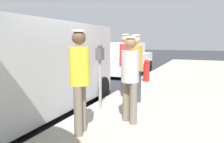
# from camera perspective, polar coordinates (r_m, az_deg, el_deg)

# --- Properties ---
(ground_plane) EXTENTS (80.00, 80.00, 0.00)m
(ground_plane) POSITION_cam_1_polar(r_m,az_deg,el_deg) (5.51, -19.52, -10.94)
(ground_plane) COLOR #2D2D33
(sidewalk_slab) EXTENTS (5.00, 32.00, 0.15)m
(sidewalk_slab) POSITION_cam_1_polar(r_m,az_deg,el_deg) (4.17, 20.72, -16.10)
(sidewalk_slab) COLOR #9E998E
(sidewalk_slab) RESTS_ON ground
(parking_meter_near) EXTENTS (0.14, 0.18, 1.52)m
(parking_meter_near) POSITION_cam_1_polar(r_m,az_deg,el_deg) (5.11, -3.10, 1.63)
(parking_meter_near) COLOR gray
(parking_meter_near) RESTS_ON sidewalk_slab
(pedestrian_in_orange) EXTENTS (0.34, 0.34, 1.74)m
(pedestrian_in_orange) POSITION_cam_1_polar(r_m,az_deg,el_deg) (5.69, 5.99, 1.94)
(pedestrian_in_orange) COLOR #383D47
(pedestrian_in_orange) RESTS_ON sidewalk_slab
(pedestrian_in_yellow) EXTENTS (0.34, 0.36, 1.77)m
(pedestrian_in_yellow) POSITION_cam_1_polar(r_m,az_deg,el_deg) (3.76, -8.30, -0.86)
(pedestrian_in_yellow) COLOR #726656
(pedestrian_in_yellow) RESTS_ON sidewalk_slab
(pedestrian_in_red) EXTENTS (0.34, 0.36, 1.78)m
(pedestrian_in_red) POSITION_cam_1_polar(r_m,az_deg,el_deg) (6.45, 3.41, 2.88)
(pedestrian_in_red) COLOR #383D47
(pedestrian_in_red) RESTS_ON sidewalk_slab
(pedestrian_in_gray) EXTENTS (0.34, 0.34, 1.67)m
(pedestrian_in_gray) POSITION_cam_1_polar(r_m,az_deg,el_deg) (4.26, 4.63, -0.65)
(pedestrian_in_gray) COLOR #726656
(pedestrian_in_gray) RESTS_ON sidewalk_slab
(parked_van) EXTENTS (2.16, 5.22, 2.15)m
(parked_van) POSITION_cam_1_polar(r_m,az_deg,el_deg) (5.35, -21.43, 1.10)
(parked_van) COLOR #BCBCC1
(parked_van) RESTS_ON ground
(parked_sedan_ahead) EXTENTS (2.01, 4.43, 1.65)m
(parked_sedan_ahead) POSITION_cam_1_polar(r_m,az_deg,el_deg) (11.80, 3.69, 3.04)
(parked_sedan_ahead) COLOR white
(parked_sedan_ahead) RESTS_ON ground
(fire_hydrant) EXTENTS (0.24, 0.24, 0.86)m
(fire_hydrant) POSITION_cam_1_polar(r_m,az_deg,el_deg) (8.89, 8.78, 0.22)
(fire_hydrant) COLOR red
(fire_hydrant) RESTS_ON sidewalk_slab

